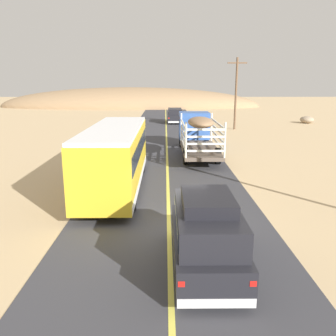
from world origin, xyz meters
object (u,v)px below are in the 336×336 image
at_px(power_pole_mid, 236,92).
at_px(boulder_near_shoulder, 307,120).
at_px(suv_near, 207,233).
at_px(bus, 116,156).
at_px(livestock_truck, 196,129).
at_px(car_far, 175,115).

bearing_deg(power_pole_mid, boulder_near_shoulder, 29.12).
bearing_deg(suv_near, boulder_near_shoulder, 64.49).
distance_m(suv_near, bus, 8.92).
relative_size(suv_near, power_pole_mid, 0.57).
xyz_separation_m(bus, power_pole_mid, (10.66, 23.32, 2.59)).
bearing_deg(suv_near, livestock_truck, 85.98).
distance_m(livestock_truck, boulder_near_shoulder, 25.60).
xyz_separation_m(suv_near, car_far, (0.13, 37.86, -0.06)).
xyz_separation_m(suv_near, livestock_truck, (1.27, 18.08, 0.64)).
relative_size(suv_near, boulder_near_shoulder, 2.37).
relative_size(suv_near, livestock_truck, 0.48).
xyz_separation_m(livestock_truck, boulder_near_shoulder, (16.62, 19.43, -1.33)).
bearing_deg(suv_near, power_pole_mid, 77.53).
bearing_deg(car_far, boulder_near_shoulder, -1.15).
relative_size(livestock_truck, bus, 0.97).
height_order(car_far, power_pole_mid, power_pole_mid).
xyz_separation_m(suv_near, power_pole_mid, (6.95, 31.41, 3.18)).
xyz_separation_m(car_far, power_pole_mid, (6.82, -6.45, 3.25)).
bearing_deg(power_pole_mid, suv_near, -102.47).
height_order(suv_near, power_pole_mid, power_pole_mid).
xyz_separation_m(car_far, boulder_near_shoulder, (17.76, -0.36, -0.62)).
distance_m(livestock_truck, power_pole_mid, 14.71).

